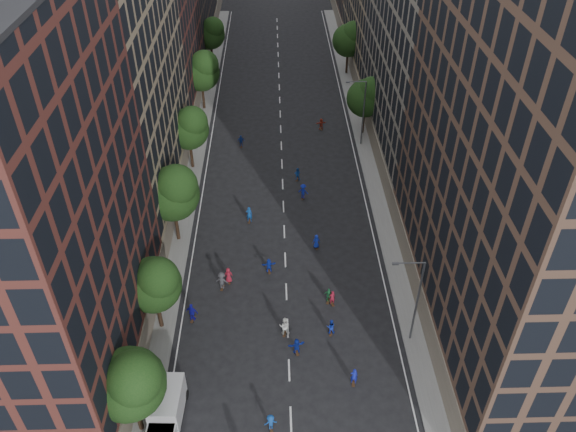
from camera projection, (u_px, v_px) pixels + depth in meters
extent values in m
plane|color=black|center=(282.00, 166.00, 70.72)|extent=(240.00, 240.00, 0.00)
cube|color=slate|center=(193.00, 137.00, 76.33)|extent=(4.00, 105.00, 0.15)
cube|color=slate|center=(368.00, 135.00, 76.85)|extent=(4.00, 105.00, 0.15)
cube|color=#4E231D|center=(10.00, 216.00, 38.22)|extent=(14.00, 22.00, 30.00)
cube|color=#827055|center=(92.00, 52.00, 55.92)|extent=(14.00, 26.00, 34.00)
cube|color=#4E231D|center=(139.00, 9.00, 75.90)|extent=(14.00, 20.00, 28.00)
cube|color=#4E3629|center=(551.00, 140.00, 40.35)|extent=(14.00, 30.00, 36.00)
cube|color=#6E665A|center=(446.00, 23.00, 64.14)|extent=(14.00, 28.00, 33.00)
cylinder|color=black|center=(138.00, 414.00, 40.87)|extent=(0.36, 0.36, 3.96)
sphere|color=black|center=(129.00, 384.00, 38.65)|extent=(5.20, 5.20, 5.20)
sphere|color=black|center=(134.00, 379.00, 37.46)|extent=(3.90, 3.90, 3.90)
cylinder|color=black|center=(159.00, 312.00, 48.83)|extent=(0.36, 0.36, 3.70)
sphere|color=black|center=(153.00, 285.00, 46.77)|extent=(4.80, 4.80, 4.80)
sphere|color=black|center=(158.00, 278.00, 45.67)|extent=(3.60, 3.60, 3.60)
cylinder|color=black|center=(177.00, 224.00, 58.14)|extent=(0.36, 0.36, 4.22)
sphere|color=black|center=(172.00, 194.00, 55.78)|extent=(5.60, 5.60, 5.60)
sphere|color=black|center=(176.00, 185.00, 54.49)|extent=(4.20, 4.20, 4.20)
cylinder|color=black|center=(191.00, 154.00, 69.29)|extent=(0.36, 0.36, 3.87)
sphere|color=black|center=(188.00, 129.00, 67.12)|extent=(5.00, 5.00, 5.00)
sphere|color=black|center=(192.00, 122.00, 65.98)|extent=(3.75, 3.75, 3.75)
cylinder|color=black|center=(203.00, 96.00, 81.85)|extent=(0.36, 0.36, 4.05)
sphere|color=black|center=(201.00, 72.00, 79.59)|extent=(5.40, 5.40, 5.40)
sphere|color=black|center=(204.00, 65.00, 78.35)|extent=(4.05, 4.05, 4.05)
cylinder|color=black|center=(212.00, 55.00, 94.55)|extent=(0.36, 0.36, 3.78)
sphere|color=black|center=(210.00, 34.00, 92.44)|extent=(4.80, 4.80, 4.80)
sphere|color=black|center=(213.00, 28.00, 91.34)|extent=(3.60, 3.60, 3.60)
cylinder|color=black|center=(363.00, 121.00, 76.12)|extent=(0.36, 0.36, 3.74)
sphere|color=black|center=(365.00, 98.00, 74.03)|extent=(5.00, 5.00, 5.00)
sphere|color=black|center=(371.00, 91.00, 72.88)|extent=(3.75, 3.75, 3.75)
cylinder|color=black|center=(347.00, 62.00, 91.83)|extent=(0.36, 0.36, 3.96)
sphere|color=black|center=(348.00, 40.00, 89.61)|extent=(5.20, 5.20, 5.20)
sphere|color=black|center=(353.00, 34.00, 88.42)|extent=(3.90, 3.90, 3.90)
cylinder|color=#595B60|center=(417.00, 303.00, 46.10)|extent=(0.18, 0.18, 9.00)
cylinder|color=#595B60|center=(410.00, 263.00, 43.31)|extent=(2.40, 0.12, 0.12)
cube|color=#595B60|center=(395.00, 264.00, 43.31)|extent=(0.50, 0.22, 0.15)
cylinder|color=#595B60|center=(363.00, 114.00, 72.13)|extent=(0.18, 0.18, 9.00)
cylinder|color=#595B60|center=(357.00, 82.00, 69.33)|extent=(2.40, 0.12, 0.12)
cube|color=#595B60|center=(348.00, 82.00, 69.34)|extent=(0.50, 0.22, 0.15)
cube|color=silver|center=(167.00, 403.00, 42.11)|extent=(2.37, 3.88, 2.32)
cube|color=black|center=(161.00, 429.00, 40.12)|extent=(1.95, 1.45, 0.11)
cylinder|color=black|center=(159.00, 394.00, 43.98)|extent=(0.30, 0.81, 0.80)
cylinder|color=black|center=(186.00, 395.00, 43.96)|extent=(0.30, 0.81, 0.80)
imported|color=#141EA8|center=(354.00, 376.00, 44.80)|extent=(0.64, 0.46, 1.64)
imported|color=#162FB3|center=(331.00, 327.00, 48.92)|extent=(0.79, 0.64, 1.55)
imported|color=#124093|center=(271.00, 423.00, 41.65)|extent=(1.07, 0.75, 1.51)
imported|color=#151299|center=(192.00, 313.00, 49.99)|extent=(1.21, 0.78, 1.92)
imported|color=#13289D|center=(297.00, 346.00, 47.23)|extent=(1.52, 0.83, 1.56)
imported|color=maroon|center=(228.00, 275.00, 53.93)|extent=(0.86, 0.61, 1.63)
imported|color=maroon|center=(332.00, 298.00, 51.68)|extent=(0.65, 0.53, 1.55)
imported|color=white|center=(284.00, 326.00, 48.75)|extent=(0.99, 0.81, 1.88)
imported|color=#3C3C41|center=(222.00, 281.00, 53.16)|extent=(1.35, 0.96, 1.89)
imported|color=#23743F|center=(329.00, 296.00, 51.89)|extent=(0.99, 0.68, 1.56)
imported|color=#1630B5|center=(269.00, 266.00, 55.09)|extent=(1.47, 0.67, 1.53)
imported|color=#162CB9|center=(316.00, 242.00, 57.92)|extent=(0.84, 0.62, 1.57)
imported|color=#124395|center=(249.00, 215.00, 61.24)|extent=(0.77, 0.57, 1.92)
imported|color=#124098|center=(297.00, 174.00, 67.82)|extent=(0.91, 0.78, 1.60)
imported|color=#1422A3|center=(303.00, 192.00, 64.74)|extent=(1.36, 1.08, 1.85)
imported|color=#1436A5|center=(241.00, 141.00, 73.99)|extent=(0.96, 0.43, 1.60)
imported|color=#AA301C|center=(321.00, 124.00, 77.69)|extent=(1.52, 0.78, 1.56)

